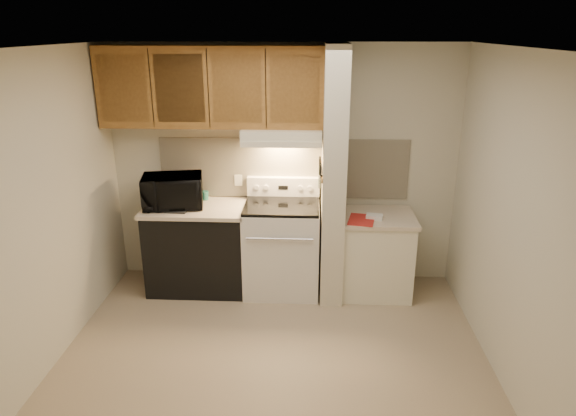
{
  "coord_description": "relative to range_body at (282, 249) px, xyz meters",
  "views": [
    {
      "loc": [
        0.3,
        -3.71,
        2.63
      ],
      "look_at": [
        0.08,
        0.75,
        1.05
      ],
      "focal_mm": 32.0,
      "sensor_mm": 36.0,
      "label": 1
    }
  ],
  "objects": [
    {
      "name": "cab_gap_a",
      "position": [
        -1.23,
        0.01,
        1.62
      ],
      "size": [
        0.01,
        0.01,
        0.73
      ],
      "primitive_type": "cube",
      "color": "black",
      "rests_on": "upper_cabinets"
    },
    {
      "name": "knife_strip",
      "position": [
        0.39,
        -0.06,
        0.86
      ],
      "size": [
        0.02,
        0.42,
        0.04
      ],
      "primitive_type": "cube",
      "color": "black",
      "rests_on": "partition_pillar"
    },
    {
      "name": "cab_door_a",
      "position": [
        -1.51,
        0.01,
        1.62
      ],
      "size": [
        0.46,
        0.01,
        0.63
      ],
      "primitive_type": "cube",
      "color": "olive",
      "rests_on": "upper_cabinets"
    },
    {
      "name": "wall_back",
      "position": [
        0.0,
        0.34,
        0.79
      ],
      "size": [
        3.6,
        2.5,
        0.02
      ],
      "primitive_type": "cube",
      "rotation": [
        1.57,
        0.0,
        0.0
      ],
      "color": "beige",
      "rests_on": "floor"
    },
    {
      "name": "wall_left",
      "position": [
        -1.8,
        -1.16,
        0.79
      ],
      "size": [
        0.02,
        3.0,
        2.5
      ],
      "primitive_type": "cube",
      "color": "beige",
      "rests_on": "floor"
    },
    {
      "name": "range_backguard",
      "position": [
        0.0,
        0.28,
        0.59
      ],
      "size": [
        0.76,
        0.08,
        0.2
      ],
      "primitive_type": "cube",
      "color": "silver",
      "rests_on": "range_body"
    },
    {
      "name": "red_folder",
      "position": [
        0.79,
        -0.16,
        0.4
      ],
      "size": [
        0.3,
        0.37,
        0.01
      ],
      "primitive_type": "cube",
      "rotation": [
        0.0,
        0.0,
        -0.18
      ],
      "color": "red",
      "rests_on": "right_countertop"
    },
    {
      "name": "left_countertop",
      "position": [
        -0.88,
        0.01,
        0.43
      ],
      "size": [
        1.04,
        0.67,
        0.04
      ],
      "primitive_type": "cube",
      "color": "beige",
      "rests_on": "dishwasher_front"
    },
    {
      "name": "cab_gap_b",
      "position": [
        -0.69,
        0.01,
        1.62
      ],
      "size": [
        0.01,
        0.01,
        0.73
      ],
      "primitive_type": "cube",
      "color": "black",
      "rests_on": "upper_cabinets"
    },
    {
      "name": "cab_gap_c",
      "position": [
        -0.14,
        0.01,
        1.62
      ],
      "size": [
        0.01,
        0.01,
        0.73
      ],
      "primitive_type": "cube",
      "color": "black",
      "rests_on": "upper_cabinets"
    },
    {
      "name": "wall_right",
      "position": [
        1.8,
        -1.16,
        0.79
      ],
      "size": [
        0.02,
        3.0,
        2.5
      ],
      "primitive_type": "cube",
      "color": "beige",
      "rests_on": "floor"
    },
    {
      "name": "partition_pillar",
      "position": [
        0.51,
        -0.01,
        0.79
      ],
      "size": [
        0.22,
        0.7,
        2.5
      ],
      "primitive_type": "cube",
      "color": "beige",
      "rests_on": "floor"
    },
    {
      "name": "knife_handle_a",
      "position": [
        0.38,
        -0.21,
        0.91
      ],
      "size": [
        0.02,
        0.02,
        0.1
      ],
      "primitive_type": "cylinder",
      "color": "black",
      "rests_on": "knife_strip"
    },
    {
      "name": "knife_handle_c",
      "position": [
        0.38,
        -0.06,
        0.91
      ],
      "size": [
        0.02,
        0.02,
        0.1
      ],
      "primitive_type": "cylinder",
      "color": "black",
      "rests_on": "knife_strip"
    },
    {
      "name": "cooktop",
      "position": [
        0.0,
        0.0,
        0.48
      ],
      "size": [
        0.74,
        0.64,
        0.03
      ],
      "primitive_type": "cube",
      "color": "black",
      "rests_on": "range_body"
    },
    {
      "name": "knife_handle_b",
      "position": [
        0.38,
        -0.13,
        0.91
      ],
      "size": [
        0.02,
        0.02,
        0.1
      ],
      "primitive_type": "cylinder",
      "color": "black",
      "rests_on": "knife_strip"
    },
    {
      "name": "right_cab_base",
      "position": [
        0.97,
        -0.01,
        -0.06
      ],
      "size": [
        0.7,
        0.6,
        0.81
      ],
      "primitive_type": "cube",
      "color": "#EBE6C9",
      "rests_on": "floor"
    },
    {
      "name": "range_display",
      "position": [
        0.0,
        0.24,
        0.59
      ],
      "size": [
        0.1,
        0.01,
        0.04
      ],
      "primitive_type": "cube",
      "color": "black",
      "rests_on": "range_backguard"
    },
    {
      "name": "knife_blade_b",
      "position": [
        0.38,
        -0.13,
        0.75
      ],
      "size": [
        0.01,
        0.04,
        0.18
      ],
      "primitive_type": "cube",
      "color": "silver",
      "rests_on": "knife_strip"
    },
    {
      "name": "outlet",
      "position": [
        -0.48,
        0.32,
        0.64
      ],
      "size": [
        0.08,
        0.01,
        0.12
      ],
      "primitive_type": "cube",
      "color": "#EBE6C9",
      "rests_on": "backsplash"
    },
    {
      "name": "microwave",
      "position": [
        -1.1,
        -0.01,
        0.61
      ],
      "size": [
        0.65,
        0.5,
        0.33
      ],
      "primitive_type": "imported",
      "rotation": [
        0.0,
        0.0,
        0.19
      ],
      "color": "black",
      "rests_on": "left_countertop"
    },
    {
      "name": "oven_window",
      "position": [
        0.0,
        -0.32,
        0.04
      ],
      "size": [
        0.5,
        0.01,
        0.3
      ],
      "primitive_type": "cube",
      "color": "black",
      "rests_on": "range_body"
    },
    {
      "name": "range_knob_left_outer",
      "position": [
        -0.28,
        0.24,
        0.59
      ],
      "size": [
        0.05,
        0.02,
        0.05
      ],
      "primitive_type": "cylinder",
      "rotation": [
        1.57,
        0.0,
        0.0
      ],
      "color": "silver",
      "rests_on": "range_backguard"
    },
    {
      "name": "range_knob_right_inner",
      "position": [
        0.18,
        0.24,
        0.59
      ],
      "size": [
        0.05,
        0.02,
        0.05
      ],
      "primitive_type": "cylinder",
      "rotation": [
        1.57,
        0.0,
        0.0
      ],
      "color": "silver",
      "rests_on": "range_backguard"
    },
    {
      "name": "knife_handle_e",
      "position": [
        0.38,
        0.12,
        0.91
      ],
      "size": [
        0.02,
        0.02,
        0.1
      ],
      "primitive_type": "cylinder",
      "color": "black",
      "rests_on": "knife_strip"
    },
    {
      "name": "knife_handle_d",
      "position": [
        0.38,
        0.03,
        0.91
      ],
      "size": [
        0.02,
        0.02,
        0.1
      ],
      "primitive_type": "cylinder",
      "color": "black",
      "rests_on": "knife_strip"
    },
    {
      "name": "hood_lip",
      "position": [
        0.0,
        -0.08,
        1.12
      ],
      "size": [
        0.78,
        0.04,
        0.06
      ],
      "primitive_type": "cube",
      "color": "#EBE6C9",
      "rests_on": "range_hood"
    },
    {
      "name": "oven_mitt",
      "position": [
        0.38,
        0.17,
        0.74
      ],
      "size": [
        0.03,
        0.09,
        0.22
      ],
      "primitive_type": "cube",
      "color": "gray",
      "rests_on": "partition_pillar"
    },
    {
      "name": "knife_blade_c",
      "position": [
        0.38,
        -0.04,
        0.74
      ],
      "size": [
        0.01,
        0.04,
        0.2
      ],
      "primitive_type": "cube",
      "color": "silver",
      "rests_on": "knife_strip"
    },
    {
      "name": "spoon_rest",
      "position": [
        -1.03,
        -0.19,
        0.46
      ],
      "size": [
        0.21,
        0.08,
        0.01
      ],
      "primitive_type": "cube",
      "rotation": [
        0.0,
        0.0,
        -0.06
      ],
      "color": "black",
      "rests_on": "left_countertop"
    },
    {
      "name": "range_hood",
      "position": [
        0.0,
        0.12,
        1.17
      ],
      "size": [
        0.78,
        0.44,
        0.15
      ],
      "primitive_type": "cube",
      "color": "#EBE6C9",
      "rests_on": "upper_cabinets"
    },
    {
      "name": "right_countertop",
      "position": [
        0.97,
        -0.01,
        0.37
      ],
      "size": [
        0.74,
        0.64,
        0.04
      ],
      "primitive_type": "cube",
      "color": "beige",
      "rests_on": "right_cab_base"
    },
    {
      "name": "range_body",
      "position": [
        0.0,
        0.0,
        0.0
      ],
      "size": [
        0.76,
        0.65,
        0.92
      ],
      "primitive_type": "cube",
      "color": "silver",
      "rests_on": "floor"
    },
    {
      "name": "cab_door_c",
      "position": [
        -0.42,
        0.01,
        1.62
      ],
      "size": [
        0.46,
        0.01,
        0.63
      ],
      "primitive_type": "cube",
      "color": "olive",
      "rests_on": "upper_cabinets"
    },
    {
      "name": "knife_blade_a",
      "position": [
        0.38,
        -0.22,
        0.76
      ],
      "size": [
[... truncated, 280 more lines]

